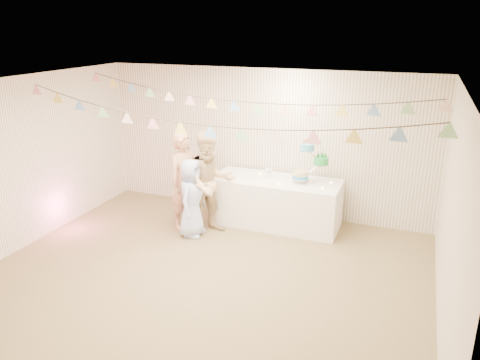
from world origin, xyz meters
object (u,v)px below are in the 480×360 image
(person_child, at_px, (192,198))
(cake_stand, at_px, (310,166))
(person_adult_a, at_px, (185,181))
(person_adult_b, at_px, (210,183))
(table, at_px, (276,202))

(person_child, bearing_deg, cake_stand, -62.41)
(person_adult_a, height_order, person_adult_b, person_adult_b)
(cake_stand, distance_m, person_adult_a, 2.08)
(table, relative_size, person_child, 1.67)
(person_adult_b, bearing_deg, cake_stand, -17.72)
(table, bearing_deg, cake_stand, 5.19)
(person_adult_b, distance_m, person_child, 0.38)
(table, height_order, person_child, person_child)
(person_child, bearing_deg, person_adult_a, 42.08)
(table, bearing_deg, person_adult_a, -154.10)
(cake_stand, bearing_deg, table, -174.81)
(table, relative_size, cake_stand, 3.16)
(table, xyz_separation_m, person_adult_b, (-0.91, -0.70, 0.46))
(person_adult_a, distance_m, person_child, 0.38)
(table, xyz_separation_m, cake_stand, (0.55, 0.05, 0.69))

